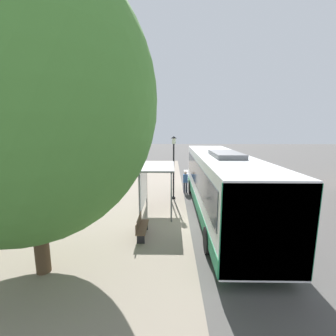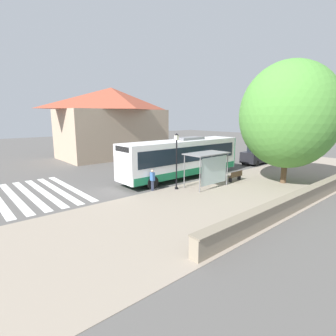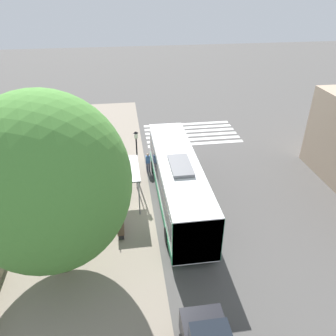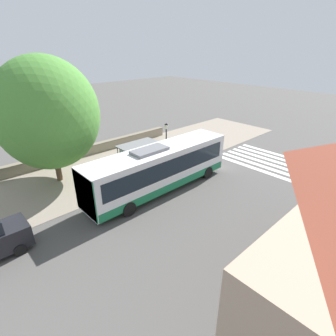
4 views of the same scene
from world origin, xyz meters
name	(u,v)px [view 3 (image 3 of 4)]	position (x,y,z in m)	size (l,w,h in m)	color
ground_plane	(153,212)	(0.00, 0.00, 0.00)	(120.00, 120.00, 0.00)	#514F4C
sidewalk_plaza	(84,218)	(-4.50, 0.00, 0.01)	(9.00, 44.00, 0.02)	gray
crosswalk_stripes	(191,133)	(5.00, 12.00, 0.00)	(9.00, 5.25, 0.01)	silver
stone_wall	(16,218)	(-8.55, 0.00, 0.51)	(0.60, 20.00, 1.00)	gray
bus	(178,180)	(1.74, 0.76, 1.85)	(2.69, 12.08, 3.58)	white
bus_shelter	(122,174)	(-1.86, 1.44, 2.23)	(1.90, 3.47, 2.66)	slate
pedestrian	(148,161)	(0.14, 5.29, 0.93)	(0.34, 0.22, 1.59)	#2D3347
bench	(120,227)	(-2.19, -1.72, 0.47)	(0.40, 1.58, 0.88)	brown
street_lamp_near	(137,153)	(-0.75, 3.71, 2.50)	(0.28, 0.28, 4.21)	black
shade_tree	(47,183)	(-5.09, -4.25, 5.49)	(7.59, 7.59, 9.67)	brown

